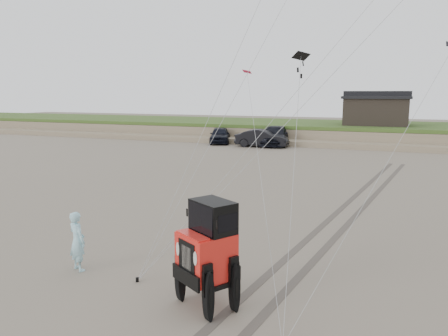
# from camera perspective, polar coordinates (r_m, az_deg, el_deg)

# --- Properties ---
(ground) EXTENTS (160.00, 160.00, 0.00)m
(ground) POSITION_cam_1_polar(r_m,az_deg,el_deg) (11.33, 0.36, -15.96)
(ground) COLOR #6B6054
(ground) RESTS_ON ground
(dune_ridge) EXTENTS (160.00, 14.25, 1.73)m
(dune_ridge) POSITION_cam_1_polar(r_m,az_deg,el_deg) (47.36, 16.69, 4.45)
(dune_ridge) COLOR #7A6B54
(dune_ridge) RESTS_ON ground
(cabin) EXTENTS (6.40, 5.40, 3.35)m
(cabin) POSITION_cam_1_polar(r_m,az_deg,el_deg) (46.60, 19.26, 7.21)
(cabin) COLOR black
(cabin) RESTS_ON dune_ridge
(truck_a) EXTENTS (3.22, 4.98, 1.58)m
(truck_a) POSITION_cam_1_polar(r_m,az_deg,el_deg) (42.99, -0.54, 4.31)
(truck_a) COLOR black
(truck_a) RESTS_ON ground
(truck_b) EXTENTS (4.88, 1.89, 1.59)m
(truck_b) POSITION_cam_1_polar(r_m,az_deg,el_deg) (40.10, 4.96, 3.88)
(truck_b) COLOR black
(truck_b) RESTS_ON ground
(truck_c) EXTENTS (3.23, 6.34, 1.76)m
(truck_c) POSITION_cam_1_polar(r_m,az_deg,el_deg) (41.74, 6.67, 4.21)
(truck_c) COLOR black
(truck_c) RESTS_ON ground
(jeep) EXTENTS (4.84, 5.79, 2.01)m
(jeep) POSITION_cam_1_polar(r_m,az_deg,el_deg) (10.30, -2.30, -12.59)
(jeep) COLOR red
(jeep) RESTS_ON ground
(man) EXTENTS (0.73, 0.61, 1.69)m
(man) POSITION_cam_1_polar(r_m,az_deg,el_deg) (12.98, -18.60, -9.03)
(man) COLOR #99DAEC
(man) RESTS_ON ground
(stake_main) EXTENTS (0.08, 0.08, 0.12)m
(stake_main) POSITION_cam_1_polar(r_m,az_deg,el_deg) (12.09, -11.27, -14.12)
(stake_main) COLOR black
(stake_main) RESTS_ON ground
(tire_tracks) EXTENTS (5.22, 29.74, 0.01)m
(tire_tracks) POSITION_cam_1_polar(r_m,az_deg,el_deg) (18.29, 15.34, -6.15)
(tire_tracks) COLOR #4C443D
(tire_tracks) RESTS_ON ground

